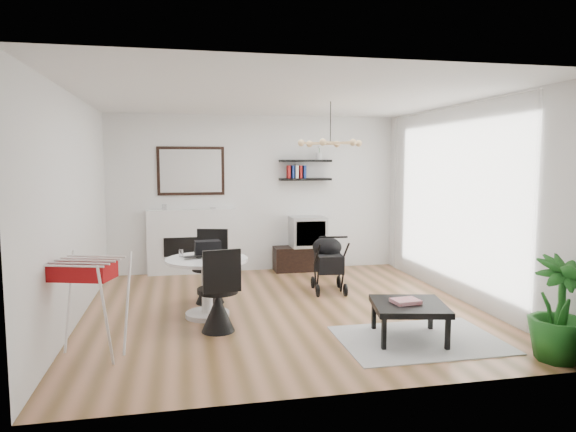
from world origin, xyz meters
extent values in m
plane|color=brown|center=(0.00, 0.00, 0.00)|extent=(5.00, 5.00, 0.00)
plane|color=white|center=(0.00, 0.00, 2.70)|extent=(5.00, 5.00, 0.00)
plane|color=white|center=(0.00, 2.50, 1.35)|extent=(5.00, 0.00, 5.00)
plane|color=white|center=(-2.50, 0.00, 1.35)|extent=(0.00, 5.00, 5.00)
plane|color=white|center=(2.50, 0.00, 1.35)|extent=(0.00, 5.00, 5.00)
cube|color=white|center=(2.40, 0.20, 1.35)|extent=(0.04, 3.60, 2.60)
cube|color=white|center=(-1.10, 2.42, 0.55)|extent=(1.50, 0.15, 1.10)
cube|color=black|center=(-1.10, 2.36, 0.48)|extent=(0.95, 0.06, 0.32)
cube|color=black|center=(-1.10, 2.48, 1.75)|extent=(1.12, 0.03, 0.82)
cube|color=white|center=(-1.10, 2.46, 1.75)|extent=(1.02, 0.01, 0.72)
cube|color=black|center=(0.86, 2.37, 1.60)|extent=(0.90, 0.25, 0.04)
cube|color=black|center=(0.86, 2.37, 1.92)|extent=(0.90, 0.25, 0.04)
cube|color=black|center=(0.86, 2.29, 0.21)|extent=(1.13, 0.40, 0.42)
cube|color=#B5B5B7|center=(0.88, 2.29, 0.69)|extent=(0.60, 0.53, 0.53)
cube|color=black|center=(0.88, 2.03, 0.69)|extent=(0.51, 0.01, 0.42)
cylinder|color=white|center=(-0.98, -0.12, 0.03)|extent=(0.54, 0.54, 0.06)
cylinder|color=white|center=(-0.98, -0.12, 0.38)|extent=(0.13, 0.13, 0.63)
cylinder|color=white|center=(-0.98, -0.12, 0.71)|extent=(1.00, 1.00, 0.04)
imported|color=black|center=(-1.07, -0.13, 0.74)|extent=(0.41, 0.34, 0.03)
cube|color=black|center=(-0.96, 0.06, 0.83)|extent=(0.33, 0.22, 0.19)
cube|color=white|center=(-0.84, -0.24, 0.74)|extent=(0.43, 0.38, 0.01)
cylinder|color=white|center=(-1.28, 0.06, 0.78)|extent=(0.05, 0.05, 0.09)
cylinder|color=black|center=(-0.92, 0.51, 0.48)|extent=(0.47, 0.47, 0.05)
cone|color=black|center=(-0.92, 0.51, 0.22)|extent=(0.38, 0.38, 0.45)
cube|color=black|center=(-0.86, 0.71, 0.74)|extent=(0.42, 0.16, 0.48)
cylinder|color=black|center=(-0.89, -0.70, 0.47)|extent=(0.46, 0.46, 0.05)
cone|color=black|center=(-0.89, -0.70, 0.22)|extent=(0.37, 0.37, 0.44)
cube|color=black|center=(-0.85, -0.90, 0.73)|extent=(0.42, 0.11, 0.47)
cube|color=maroon|center=(-2.18, -1.26, 0.87)|extent=(0.64, 0.48, 0.15)
cube|color=black|center=(0.83, 0.76, 0.44)|extent=(0.42, 0.58, 0.25)
ellipsoid|color=black|center=(0.85, 0.92, 0.63)|extent=(0.44, 0.44, 0.31)
cylinder|color=black|center=(0.79, 0.41, 0.86)|extent=(0.40, 0.07, 0.03)
torus|color=black|center=(0.66, 1.03, 0.08)|extent=(0.07, 0.19, 0.19)
torus|color=black|center=(1.05, 0.99, 0.08)|extent=(0.07, 0.19, 0.19)
torus|color=black|center=(0.60, 0.53, 0.08)|extent=(0.07, 0.19, 0.19)
torus|color=black|center=(1.00, 0.48, 0.08)|extent=(0.07, 0.19, 0.19)
cube|color=#A9A9A9|center=(1.20, -1.44, 0.01)|extent=(1.70, 1.23, 0.01)
cube|color=black|center=(1.10, -1.38, 0.37)|extent=(0.89, 0.89, 0.06)
cube|color=black|center=(0.71, -1.63, 0.17)|extent=(0.04, 0.04, 0.32)
cube|color=black|center=(1.34, -1.77, 0.17)|extent=(0.04, 0.04, 0.32)
cube|color=black|center=(0.85, -1.00, 0.17)|extent=(0.04, 0.04, 0.32)
cube|color=black|center=(1.48, -1.14, 0.17)|extent=(0.04, 0.04, 0.32)
cube|color=#DB364D|center=(1.06, -1.37, 0.42)|extent=(0.30, 0.25, 0.04)
imported|color=#1B5919|center=(2.25, -2.21, 0.50)|extent=(0.64, 0.64, 1.01)
camera|label=1|loc=(-1.26, -6.36, 1.90)|focal=32.00mm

